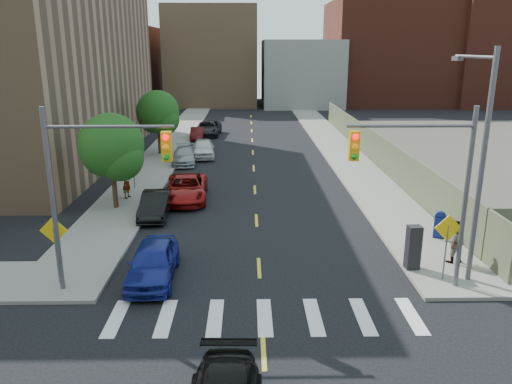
{
  "coord_description": "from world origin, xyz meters",
  "views": [
    {
      "loc": [
        -0.46,
        -11.28,
        8.95
      ],
      "look_at": [
        -0.05,
        12.59,
        2.0
      ],
      "focal_mm": 35.0,
      "sensor_mm": 36.0,
      "label": 1
    }
  ],
  "objects_px": {
    "parked_car_blue": "(153,262)",
    "payphone": "(413,247)",
    "parked_car_black": "(156,205)",
    "parked_car_white": "(203,148)",
    "mailbox": "(440,225)",
    "parked_car_maroon": "(197,134)",
    "parked_car_grey": "(208,128)",
    "parked_car_silver": "(184,156)",
    "pedestrian_east": "(453,241)",
    "pedestrian_west": "(127,182)",
    "parked_car_red": "(186,188)"
  },
  "relations": [
    {
      "from": "payphone",
      "to": "parked_car_maroon",
      "type": "bearing_deg",
      "value": 105.97
    },
    {
      "from": "parked_car_silver",
      "to": "parked_car_white",
      "type": "height_order",
      "value": "parked_car_white"
    },
    {
      "from": "parked_car_silver",
      "to": "pedestrian_west",
      "type": "bearing_deg",
      "value": -106.51
    },
    {
      "from": "payphone",
      "to": "pedestrian_east",
      "type": "relative_size",
      "value": 1.0
    },
    {
      "from": "payphone",
      "to": "parked_car_red",
      "type": "bearing_deg",
      "value": 130.67
    },
    {
      "from": "parked_car_black",
      "to": "pedestrian_west",
      "type": "bearing_deg",
      "value": 124.55
    },
    {
      "from": "parked_car_blue",
      "to": "parked_car_maroon",
      "type": "relative_size",
      "value": 1.2
    },
    {
      "from": "parked_car_grey",
      "to": "pedestrian_east",
      "type": "xyz_separation_m",
      "value": [
        12.83,
        -32.83,
        0.33
      ]
    },
    {
      "from": "pedestrian_west",
      "to": "parked_car_maroon",
      "type": "bearing_deg",
      "value": 9.27
    },
    {
      "from": "parked_car_blue",
      "to": "pedestrian_east",
      "type": "height_order",
      "value": "pedestrian_east"
    },
    {
      "from": "payphone",
      "to": "pedestrian_east",
      "type": "distance_m",
      "value": 2.01
    },
    {
      "from": "parked_car_grey",
      "to": "pedestrian_west",
      "type": "distance_m",
      "value": 23.35
    },
    {
      "from": "parked_car_silver",
      "to": "parked_car_white",
      "type": "distance_m",
      "value": 2.8
    },
    {
      "from": "parked_car_silver",
      "to": "mailbox",
      "type": "distance_m",
      "value": 21.9
    },
    {
      "from": "parked_car_blue",
      "to": "pedestrian_west",
      "type": "xyz_separation_m",
      "value": [
        -3.53,
        10.86,
        0.36
      ]
    },
    {
      "from": "parked_car_black",
      "to": "parked_car_silver",
      "type": "bearing_deg",
      "value": 88.45
    },
    {
      "from": "parked_car_black",
      "to": "mailbox",
      "type": "xyz_separation_m",
      "value": [
        14.22,
        -3.73,
        0.1
      ]
    },
    {
      "from": "parked_car_blue",
      "to": "parked_car_black",
      "type": "bearing_deg",
      "value": 98.19
    },
    {
      "from": "parked_car_white",
      "to": "parked_car_maroon",
      "type": "height_order",
      "value": "parked_car_white"
    },
    {
      "from": "mailbox",
      "to": "payphone",
      "type": "distance_m",
      "value": 4.24
    },
    {
      "from": "parked_car_maroon",
      "to": "parked_car_grey",
      "type": "distance_m",
      "value": 2.84
    },
    {
      "from": "parked_car_black",
      "to": "parked_car_silver",
      "type": "relative_size",
      "value": 0.91
    },
    {
      "from": "parked_car_black",
      "to": "parked_car_grey",
      "type": "bearing_deg",
      "value": 86.54
    },
    {
      "from": "parked_car_silver",
      "to": "payphone",
      "type": "relative_size",
      "value": 2.44
    },
    {
      "from": "parked_car_blue",
      "to": "pedestrian_east",
      "type": "xyz_separation_m",
      "value": [
        12.45,
        1.17,
        0.31
      ]
    },
    {
      "from": "mailbox",
      "to": "pedestrian_west",
      "type": "relative_size",
      "value": 0.67
    },
    {
      "from": "parked_car_red",
      "to": "pedestrian_west",
      "type": "height_order",
      "value": "pedestrian_west"
    },
    {
      "from": "parked_car_maroon",
      "to": "parked_car_blue",
      "type": "bearing_deg",
      "value": -90.34
    },
    {
      "from": "parked_car_silver",
      "to": "parked_car_black",
      "type": "bearing_deg",
      "value": -93.46
    },
    {
      "from": "parked_car_maroon",
      "to": "mailbox",
      "type": "distance_m",
      "value": 30.77
    },
    {
      "from": "parked_car_blue",
      "to": "payphone",
      "type": "height_order",
      "value": "payphone"
    },
    {
      "from": "pedestrian_west",
      "to": "parked_car_black",
      "type": "bearing_deg",
      "value": -128.28
    },
    {
      "from": "mailbox",
      "to": "payphone",
      "type": "bearing_deg",
      "value": -104.62
    },
    {
      "from": "pedestrian_west",
      "to": "pedestrian_east",
      "type": "distance_m",
      "value": 18.69
    },
    {
      "from": "parked_car_grey",
      "to": "payphone",
      "type": "height_order",
      "value": "payphone"
    },
    {
      "from": "parked_car_maroon",
      "to": "mailbox",
      "type": "xyz_separation_m",
      "value": [
        14.22,
        -27.29,
        0.17
      ]
    },
    {
      "from": "parked_car_red",
      "to": "parked_car_silver",
      "type": "bearing_deg",
      "value": 94.6
    },
    {
      "from": "parked_car_maroon",
      "to": "pedestrian_east",
      "type": "bearing_deg",
      "value": -68.18
    },
    {
      "from": "parked_car_blue",
      "to": "payphone",
      "type": "relative_size",
      "value": 2.41
    },
    {
      "from": "parked_car_white",
      "to": "parked_car_grey",
      "type": "relative_size",
      "value": 0.84
    },
    {
      "from": "parked_car_black",
      "to": "parked_car_white",
      "type": "xyz_separation_m",
      "value": [
        1.3,
        15.4,
        0.09
      ]
    },
    {
      "from": "mailbox",
      "to": "parked_car_maroon",
      "type": "bearing_deg",
      "value": 137.78
    },
    {
      "from": "parked_car_white",
      "to": "parked_car_grey",
      "type": "xyz_separation_m",
      "value": [
        -0.43,
        10.86,
        -0.02
      ]
    },
    {
      "from": "parked_car_black",
      "to": "parked_car_red",
      "type": "distance_m",
      "value": 3.32
    },
    {
      "from": "parked_car_grey",
      "to": "parked_car_red",
      "type": "bearing_deg",
      "value": -86.15
    },
    {
      "from": "parked_car_maroon",
      "to": "parked_car_silver",
      "type": "bearing_deg",
      "value": -92.64
    },
    {
      "from": "parked_car_red",
      "to": "payphone",
      "type": "height_order",
      "value": "payphone"
    },
    {
      "from": "parked_car_white",
      "to": "parked_car_grey",
      "type": "bearing_deg",
      "value": 86.93
    },
    {
      "from": "parked_car_red",
      "to": "payphone",
      "type": "bearing_deg",
      "value": -47.22
    },
    {
      "from": "pedestrian_west",
      "to": "parked_car_grey",
      "type": "bearing_deg",
      "value": 7.87
    }
  ]
}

